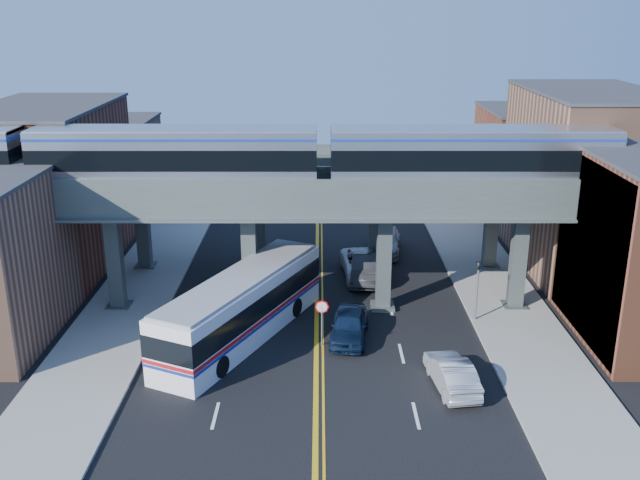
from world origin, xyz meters
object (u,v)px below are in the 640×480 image
object	(u,v)px
transit_train	(176,156)
car_lane_c	(364,265)
transit_bus	(242,307)
car_lane_d	(384,241)
car_lane_a	(349,325)
car_parked_curb	(452,373)
traffic_signal	(477,285)
stop_sign	(322,315)
car_lane_b	(366,268)

from	to	relation	value
transit_train	car_lane_c	bearing A→B (deg)	24.82
transit_bus	car_lane_d	distance (m)	17.15
car_lane_d	car_lane_a	bearing A→B (deg)	-95.15
car_lane_a	transit_bus	bearing A→B (deg)	-175.31
transit_bus	car_parked_curb	size ratio (longest dim) A/B	2.91
traffic_signal	transit_bus	distance (m)	13.44
car_lane_a	car_lane_d	xyz separation A→B (m)	(3.20, 14.76, 0.00)
transit_train	transit_bus	bearing A→B (deg)	-45.65
transit_train	car_lane_a	world-z (taller)	transit_train
traffic_signal	transit_bus	bearing A→B (deg)	-171.40
transit_train	transit_bus	xyz separation A→B (m)	(3.92, -4.01, -7.59)
transit_bus	car_parked_curb	world-z (taller)	transit_bus
traffic_signal	car_parked_curb	xyz separation A→B (m)	(-2.70, -7.50, -1.54)
transit_train	car_lane_d	world-z (taller)	transit_train
stop_sign	car_lane_c	xyz separation A→B (m)	(2.89, 10.18, -0.92)
car_lane_a	car_lane_b	world-z (taller)	car_lane_b
car_lane_a	car_lane_c	world-z (taller)	car_lane_c
car_lane_d	car_lane_c	bearing A→B (deg)	-101.65
stop_sign	car_lane_b	size ratio (longest dim) A/B	0.50
car_lane_c	car_parked_curb	world-z (taller)	car_lane_c
car_lane_c	car_lane_a	bearing A→B (deg)	-102.91
traffic_signal	car_lane_b	world-z (taller)	traffic_signal
car_lane_b	car_lane_a	bearing A→B (deg)	-93.17
transit_bus	car_lane_c	size ratio (longest dim) A/B	2.22
car_lane_b	car_lane_d	xyz separation A→B (m)	(1.73, 5.91, -0.04)
traffic_signal	transit_train	bearing A→B (deg)	173.37
transit_train	traffic_signal	size ratio (longest dim) A/B	12.12
transit_bus	car_lane_d	world-z (taller)	transit_bus
stop_sign	traffic_signal	size ratio (longest dim) A/B	0.64
car_lane_c	transit_train	bearing A→B (deg)	-159.70
car_lane_c	car_parked_curb	bearing A→B (deg)	-81.81
traffic_signal	car_lane_a	size ratio (longest dim) A/B	0.85
transit_train	car_lane_c	world-z (taller)	transit_train
traffic_signal	car_lane_d	distance (m)	13.28
stop_sign	car_parked_curb	distance (m)	7.72
car_lane_b	car_lane_d	size ratio (longest dim) A/B	0.92
car_lane_d	car_parked_curb	distance (m)	20.07
car_lane_d	car_parked_curb	xyz separation A→B (m)	(1.50, -20.01, -0.06)
stop_sign	transit_bus	size ratio (longest dim) A/B	0.20
transit_bus	car_lane_a	bearing A→B (deg)	-66.84
car_lane_c	car_parked_curb	distance (m)	15.04
car_parked_curb	stop_sign	bearing A→B (deg)	-43.27
traffic_signal	car_lane_a	world-z (taller)	traffic_signal
stop_sign	car_lane_d	xyz separation A→B (m)	(4.70, 15.51, -0.94)
transit_train	car_parked_curb	distance (m)	19.35
stop_sign	traffic_signal	world-z (taller)	traffic_signal
transit_train	car_lane_d	size ratio (longest dim) A/B	8.76
stop_sign	car_lane_b	distance (m)	10.10
car_lane_d	transit_bus	bearing A→B (deg)	-114.93
traffic_signal	car_lane_c	xyz separation A→B (m)	(-6.01, 7.18, -1.46)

